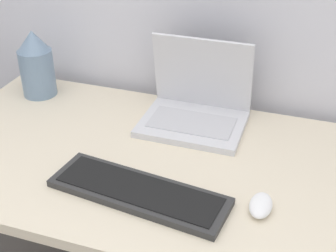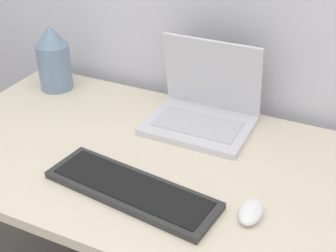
{
  "view_description": "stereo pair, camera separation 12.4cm",
  "coord_description": "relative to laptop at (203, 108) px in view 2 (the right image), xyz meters",
  "views": [
    {
      "loc": [
        0.36,
        -0.63,
        1.48
      ],
      "look_at": [
        0.02,
        0.38,
        0.84
      ],
      "focal_mm": 50.0,
      "sensor_mm": 36.0,
      "label": 1
    },
    {
      "loc": [
        0.47,
        -0.59,
        1.48
      ],
      "look_at": [
        0.02,
        0.38,
        0.84
      ],
      "focal_mm": 50.0,
      "sensor_mm": 36.0,
      "label": 2
    }
  ],
  "objects": [
    {
      "name": "vase",
      "position": [
        -0.56,
        0.01,
        0.06
      ],
      "size": [
        0.11,
        0.11,
        0.23
      ],
      "color": "slate",
      "rests_on": "desk"
    },
    {
      "name": "laptop",
      "position": [
        0.0,
        0.0,
        0.0
      ],
      "size": [
        0.31,
        0.24,
        0.26
      ],
      "color": "silver",
      "rests_on": "desk"
    },
    {
      "name": "keyboard",
      "position": [
        -0.04,
        -0.39,
        -0.05
      ],
      "size": [
        0.46,
        0.19,
        0.02
      ],
      "color": "#2D2D2D",
      "rests_on": "desk"
    },
    {
      "name": "mouse",
      "position": [
        0.26,
        -0.35,
        -0.04
      ],
      "size": [
        0.05,
        0.09,
        0.03
      ],
      "color": "white",
      "rests_on": "desk"
    },
    {
      "name": "desk",
      "position": [
        -0.03,
        -0.23,
        -0.14
      ],
      "size": [
        1.37,
        0.72,
        0.74
      ],
      "color": "beige",
      "rests_on": "ground_plane"
    }
  ]
}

